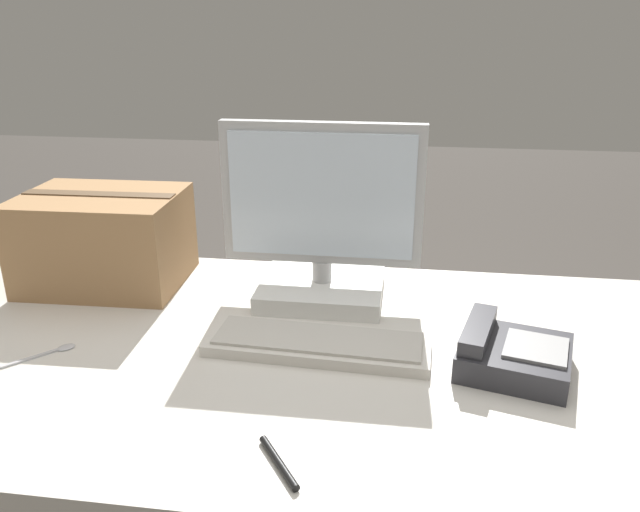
# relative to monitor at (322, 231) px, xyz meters

# --- Properties ---
(office_desk) EXTENTS (1.80, 0.90, 0.76)m
(office_desk) POSITION_rel_monitor_xyz_m (0.01, -0.25, -0.54)
(office_desk) COLOR beige
(office_desk) RESTS_ON ground_plane
(monitor) EXTENTS (0.45, 0.25, 0.40)m
(monitor) POSITION_rel_monitor_xyz_m (0.00, 0.00, 0.00)
(monitor) COLOR white
(monitor) RESTS_ON office_desk
(keyboard) EXTENTS (0.45, 0.17, 0.03)m
(keyboard) POSITION_rel_monitor_xyz_m (0.03, -0.25, -0.15)
(keyboard) COLOR beige
(keyboard) RESTS_ON office_desk
(desk_phone) EXTENTS (0.23, 0.23, 0.08)m
(desk_phone) POSITION_rel_monitor_xyz_m (0.39, -0.27, -0.13)
(desk_phone) COLOR #2D2D33
(desk_phone) RESTS_ON office_desk
(spoon) EXTENTS (0.11, 0.11, 0.00)m
(spoon) POSITION_rel_monitor_xyz_m (-0.49, -0.33, -0.16)
(spoon) COLOR #B2B2B7
(spoon) RESTS_ON office_desk
(cardboard_box) EXTENTS (0.38, 0.29, 0.23)m
(cardboard_box) POSITION_rel_monitor_xyz_m (-0.53, 0.01, -0.05)
(cardboard_box) COLOR #9E754C
(cardboard_box) RESTS_ON office_desk
(pen_marker) EXTENTS (0.08, 0.11, 0.01)m
(pen_marker) POSITION_rel_monitor_xyz_m (0.02, -0.59, -0.15)
(pen_marker) COLOR black
(pen_marker) RESTS_ON office_desk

